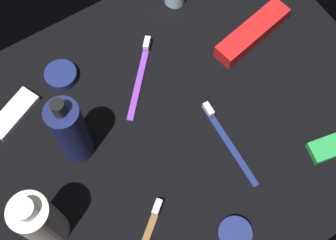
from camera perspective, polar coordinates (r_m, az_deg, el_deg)
The scene contains 9 objects.
ground_plane at distance 85.73cm, azimuth 0.00°, elevation -0.95°, with size 84.00×64.00×1.20cm, color black.
lotion_bottle at distance 77.62cm, azimuth -12.06°, elevation -1.38°, with size 5.63×5.63×18.82cm.
bodywash_bottle at distance 74.89cm, azimuth -15.72°, elevation -12.06°, with size 6.24×6.24×17.04cm.
toothbrush_purple at distance 89.63cm, azimuth -3.45°, elevation 5.90°, with size 13.09×14.04×2.10cm.
toothbrush_navy at distance 84.28cm, azimuth 7.28°, elevation -2.33°, with size 2.19×18.04×2.10cm.
toothpaste_box_red at distance 94.71cm, azimuth 10.48°, elevation 10.69°, with size 17.60×4.40×3.20cm, color red.
snack_bar_white at distance 90.14cm, azimuth -18.71°, elevation 0.75°, with size 10.40×4.00×1.50cm, color white.
cream_tin_left at distance 91.30cm, azimuth -13.21°, elevation 5.48°, with size 6.27×6.27×1.76cm, color navy.
cream_tin_right at distance 79.47cm, azimuth 8.32°, elevation -13.90°, with size 5.74×5.74×2.02cm, color navy.
Camera 1 is at (-17.53, -27.55, 78.66)cm, focal length 48.79 mm.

